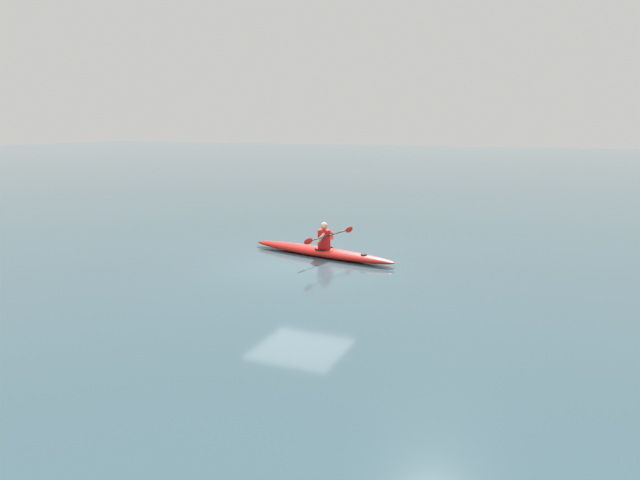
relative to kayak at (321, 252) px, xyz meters
The scene contains 3 objects.
ground_plane 1.05m from the kayak, 79.60° to the left, with size 160.00×160.00×0.00m, color #334C56.
kayak is the anchor object (origin of this frame).
kayaker 0.46m from the kayak, 167.79° to the left, with size 0.66×2.42×0.75m.
Camera 1 is at (-6.37, 13.63, 3.81)m, focal length 31.59 mm.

